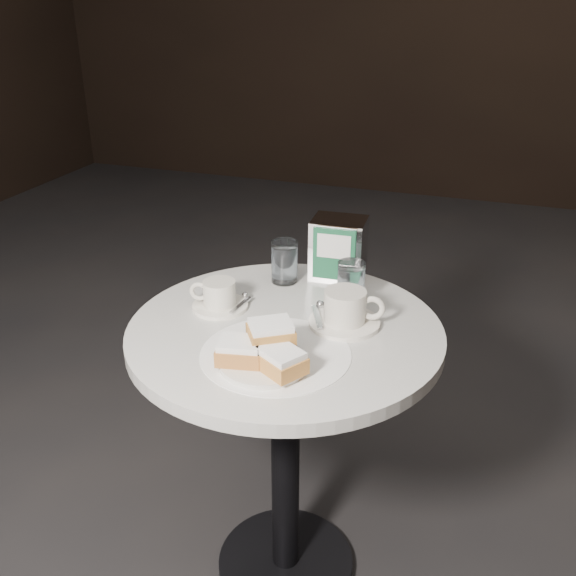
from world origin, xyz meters
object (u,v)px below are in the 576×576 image
at_px(napkin_dispenser, 338,248).
at_px(coffee_cup_left, 219,296).
at_px(cafe_table, 285,400).
at_px(water_glass_left, 284,262).
at_px(water_glass_right, 351,284).
at_px(beignet_plate, 264,353).
at_px(coffee_cup_right, 346,310).

bearing_deg(napkin_dispenser, coffee_cup_left, -132.53).
height_order(cafe_table, coffee_cup_left, coffee_cup_left).
bearing_deg(coffee_cup_left, water_glass_left, 54.39).
bearing_deg(coffee_cup_left, water_glass_right, 14.44).
xyz_separation_m(beignet_plate, coffee_cup_right, (0.11, 0.22, 0.00)).
bearing_deg(water_glass_right, coffee_cup_right, -81.86).
height_order(beignet_plate, water_glass_right, water_glass_right).
relative_size(coffee_cup_right, water_glass_right, 1.75).
bearing_deg(coffee_cup_right, water_glass_right, 88.73).
bearing_deg(water_glass_right, water_glass_left, 160.54).
relative_size(beignet_plate, coffee_cup_left, 1.33).
relative_size(cafe_table, coffee_cup_right, 4.08).
height_order(beignet_plate, coffee_cup_right, beignet_plate).
bearing_deg(water_glass_left, cafe_table, -70.38).
bearing_deg(napkin_dispenser, coffee_cup_right, -74.27).
relative_size(cafe_table, napkin_dispenser, 4.79).
height_order(cafe_table, beignet_plate, beignet_plate).
xyz_separation_m(water_glass_left, napkin_dispenser, (0.12, 0.07, 0.03)).
distance_m(coffee_cup_left, water_glass_left, 0.21).
bearing_deg(beignet_plate, coffee_cup_right, 63.75).
bearing_deg(water_glass_left, napkin_dispenser, 30.91).
bearing_deg(coffee_cup_left, beignet_plate, -56.08).
height_order(water_glass_left, napkin_dispenser, napkin_dispenser).
bearing_deg(cafe_table, coffee_cup_right, 22.15).
relative_size(coffee_cup_left, water_glass_left, 1.38).
bearing_deg(water_glass_right, beignet_plate, -105.90).
relative_size(coffee_cup_left, coffee_cup_right, 0.82).
relative_size(cafe_table, water_glass_right, 7.12).
distance_m(cafe_table, coffee_cup_right, 0.27).
distance_m(beignet_plate, water_glass_right, 0.34).
distance_m(water_glass_left, water_glass_right, 0.20).
xyz_separation_m(cafe_table, water_glass_left, (-0.08, 0.22, 0.25)).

